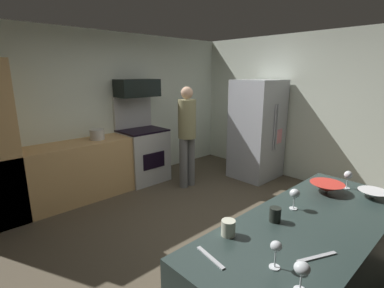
# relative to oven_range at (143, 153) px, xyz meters

# --- Properties ---
(ground_plane) EXTENTS (5.20, 4.80, 0.02)m
(ground_plane) POSITION_rel_oven_range_xyz_m (-0.36, -1.97, -0.53)
(ground_plane) COLOR brown
(wall_back) EXTENTS (5.20, 0.12, 2.60)m
(wall_back) POSITION_rel_oven_range_xyz_m (-0.36, 0.37, 0.78)
(wall_back) COLOR silver
(wall_back) RESTS_ON ground
(wall_right) EXTENTS (0.12, 4.80, 2.60)m
(wall_right) POSITION_rel_oven_range_xyz_m (2.18, -1.97, 0.78)
(wall_right) COLOR silver
(wall_right) RESTS_ON ground
(lower_cabinet_run) EXTENTS (2.40, 0.60, 0.90)m
(lower_cabinet_run) POSITION_rel_oven_range_xyz_m (-1.26, 0.01, -0.07)
(lower_cabinet_run) COLOR tan
(lower_cabinet_run) RESTS_ON ground
(oven_range) EXTENTS (0.76, 0.65, 1.52)m
(oven_range) POSITION_rel_oven_range_xyz_m (0.00, 0.00, 0.00)
(oven_range) COLOR #BBBAB8
(oven_range) RESTS_ON ground
(microwave) EXTENTS (0.74, 0.38, 0.30)m
(microwave) POSITION_rel_oven_range_xyz_m (-0.00, 0.09, 1.16)
(microwave) COLOR black
(microwave) RESTS_ON oven_range
(refrigerator) EXTENTS (0.82, 0.77, 1.81)m
(refrigerator) POSITION_rel_oven_range_xyz_m (1.67, -1.28, 0.39)
(refrigerator) COLOR #B0B3BC
(refrigerator) RESTS_ON ground
(person_cook) EXTENTS (0.31, 0.30, 1.71)m
(person_cook) POSITION_rel_oven_range_xyz_m (0.39, -0.76, 0.45)
(person_cook) COLOR slate
(person_cook) RESTS_ON ground
(counter_island) EXTENTS (2.09, 0.80, 0.90)m
(counter_island) POSITION_rel_oven_range_xyz_m (-0.88, -3.47, -0.07)
(counter_island) COLOR #293734
(counter_island) RESTS_ON ground
(mixing_bowl_large) EXTENTS (0.24, 0.24, 0.06)m
(mixing_bowl_large) POSITION_rel_oven_range_xyz_m (-0.11, -3.65, 0.42)
(mixing_bowl_large) COLOR white
(mixing_bowl_large) RESTS_ON counter_island
(mixing_bowl_small) EXTENTS (0.29, 0.29, 0.08)m
(mixing_bowl_small) POSITION_rel_oven_range_xyz_m (-0.27, -3.33, 0.43)
(mixing_bowl_small) COLOR red
(mixing_bowl_small) RESTS_ON counter_island
(wine_glass_near) EXTENTS (0.08, 0.08, 0.17)m
(wine_glass_near) POSITION_rel_oven_range_xyz_m (-0.79, -3.29, 0.51)
(wine_glass_near) COLOR silver
(wine_glass_near) RESTS_ON counter_island
(wine_glass_mid) EXTENTS (0.07, 0.07, 0.17)m
(wine_glass_mid) POSITION_rel_oven_range_xyz_m (-0.06, -3.43, 0.51)
(wine_glass_mid) COLOR silver
(wine_glass_mid) RESTS_ON counter_island
(wine_glass_far) EXTENTS (0.08, 0.08, 0.16)m
(wine_glass_far) POSITION_rel_oven_range_xyz_m (-1.57, -3.73, 0.50)
(wine_glass_far) COLOR silver
(wine_glass_far) RESTS_ON counter_island
(wine_glass_extra) EXTENTS (0.06, 0.06, 0.16)m
(wine_glass_extra) POSITION_rel_oven_range_xyz_m (-1.51, -3.56, 0.50)
(wine_glass_extra) COLOR silver
(wine_glass_extra) RESTS_ON counter_island
(mug_coffee) EXTENTS (0.09, 0.09, 0.10)m
(mug_coffee) POSITION_rel_oven_range_xyz_m (-1.45, -3.18, 0.44)
(mug_coffee) COLOR beige
(mug_coffee) RESTS_ON counter_island
(mug_tea) EXTENTS (0.08, 0.08, 0.10)m
(mug_tea) POSITION_rel_oven_range_xyz_m (-1.07, -3.29, 0.44)
(mug_tea) COLOR black
(mug_tea) RESTS_ON counter_island
(knife_chef) EXTENTS (0.25, 0.13, 0.01)m
(knife_chef) POSITION_rel_oven_range_xyz_m (-1.26, -3.68, 0.39)
(knife_chef) COLOR #B7BABF
(knife_chef) RESTS_ON counter_island
(knife_paring) EXTENTS (0.06, 0.24, 0.01)m
(knife_paring) POSITION_rel_oven_range_xyz_m (-1.71, -3.26, 0.39)
(knife_paring) COLOR #B7BABF
(knife_paring) RESTS_ON counter_island
(stock_pot) EXTENTS (0.22, 0.22, 0.16)m
(stock_pot) POSITION_rel_oven_range_xyz_m (-0.83, 0.01, 0.47)
(stock_pot) COLOR beige
(stock_pot) RESTS_ON lower_cabinet_run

